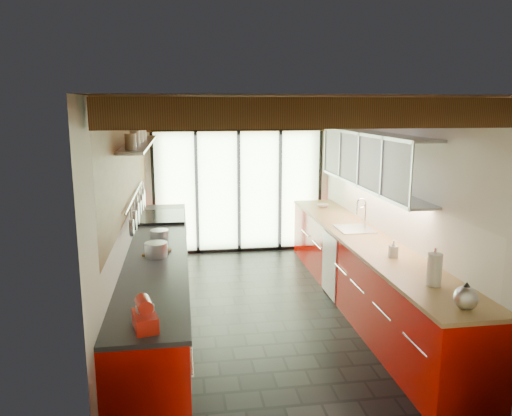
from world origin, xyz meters
The scene contains 18 objects.
ground centered at (0.00, 0.00, 0.00)m, with size 5.50×5.50×0.00m, color black.
room_shell centered at (0.00, 0.00, 1.65)m, with size 5.50×5.50×5.50m.
ceiling_beams centered at (0.00, 0.38, 2.46)m, with size 3.14×5.06×4.90m.
glass_door centered at (0.00, 2.69, 1.66)m, with size 2.95×0.10×2.90m.
left_counter centered at (-1.28, 0.00, 0.46)m, with size 0.68×5.00×0.92m.
range_stove centered at (-1.28, 1.45, 0.47)m, with size 0.66×0.90×0.97m.
right_counter centered at (1.27, 0.00, 0.46)m, with size 0.68×5.00×0.92m.
sink_assembly centered at (1.29, 0.40, 0.96)m, with size 0.45×0.52×0.43m.
upper_cabinets_right centered at (1.43, 0.30, 1.85)m, with size 0.34×3.00×3.00m.
left_wall_fixtures centered at (-1.47, 0.25, 1.80)m, with size 0.28×2.60×0.96m.
stand_mixer centered at (-1.27, -2.24, 1.02)m, with size 0.22×0.31×0.25m.
pot_large centered at (-1.27, -0.44, 1.00)m, with size 0.25×0.25×0.16m, color silver.
pot_small centered at (-1.27, 0.40, 0.96)m, with size 0.23×0.23×0.09m, color silver.
cutting_board centered at (-1.27, -0.33, 0.93)m, with size 0.22×0.30×0.03m, color brown.
kettle centered at (1.27, -2.25, 1.02)m, with size 0.23×0.26×0.23m.
paper_towel centered at (1.27, -1.73, 1.07)m, with size 0.13×0.13×0.36m.
soap_bottle centered at (1.27, -0.85, 1.01)m, with size 0.09×0.09×0.19m, color silver.
bowl centered at (1.27, 1.91, 0.94)m, with size 0.18×0.18×0.05m, color silver.
Camera 1 is at (-0.97, -5.75, 2.53)m, focal length 35.00 mm.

